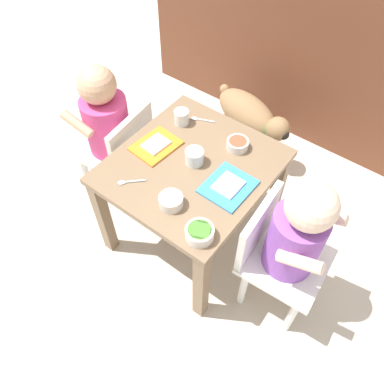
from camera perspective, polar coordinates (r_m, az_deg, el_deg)
The scene contains 15 objects.
ground_plane at distance 1.79m, azimuth 0.00°, elevation -5.99°, with size 7.00×7.00×0.00m, color beige.
kitchen_cabinet_back at distance 2.17m, azimuth 18.53°, elevation 21.21°, with size 1.80×0.39×1.00m, color brown.
dining_table at distance 1.48m, azimuth 0.00°, elevation 1.96°, with size 0.55×0.60×0.46m.
seated_child_left at distance 1.67m, azimuth -12.27°, elevation 9.81°, with size 0.31×0.31×0.69m.
seated_child_right at distance 1.31m, azimuth 14.61°, elevation -6.31°, with size 0.30×0.30×0.70m.
dog at distance 2.02m, azimuth 8.51°, elevation 11.05°, with size 0.48×0.27×0.32m.
food_tray_left at distance 1.49m, azimuth -5.30°, elevation 6.82°, with size 0.15×0.18×0.02m.
food_tray_right at distance 1.35m, azimuth 5.31°, elevation 0.86°, with size 0.16×0.18×0.02m.
water_cup_left at distance 1.57m, azimuth -1.54°, elevation 10.79°, with size 0.06×0.06×0.06m.
water_cup_right at distance 1.41m, azimuth 0.29°, elevation 5.11°, with size 0.07×0.07×0.06m.
veggie_bowl_far at distance 1.48m, azimuth 6.69°, elevation 6.99°, with size 0.08×0.08×0.03m.
veggie_bowl_near at distance 1.29m, azimuth -3.09°, elevation -1.30°, with size 0.08×0.08×0.04m.
cereal_bowl_left_side at distance 1.22m, azimuth 1.11°, elevation -5.97°, with size 0.09×0.09×0.04m.
spoon_by_left_tray at distance 1.38m, azimuth -9.22°, elevation 1.49°, with size 0.08×0.08×0.01m.
spoon_by_right_tray at distance 1.59m, azimuth 1.21°, elevation 10.56°, with size 0.10×0.05×0.01m.
Camera 1 is at (0.58, -0.76, 1.52)m, focal length 36.46 mm.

